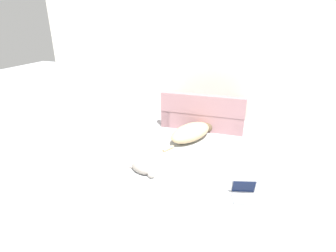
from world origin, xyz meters
TOP-DOWN VIEW (x-y plane):
  - ground_plane at (0.00, 0.00)m, footprint 20.00×20.00m
  - wall_back at (0.00, 4.27)m, footprint 7.97×0.06m
  - couch at (0.42, 3.67)m, footprint 1.79×0.93m
  - dog at (0.34, 2.84)m, footprint 0.88×1.34m
  - cat at (-0.08, 1.37)m, footprint 0.55×0.28m
  - laptop_open at (1.47, 1.31)m, footprint 0.39×0.35m

SIDE VIEW (x-z plane):
  - ground_plane at x=0.00m, z-range 0.00..0.00m
  - laptop_open at x=1.47m, z-range -0.04..0.19m
  - cat at x=-0.08m, z-range 0.00..0.16m
  - dog at x=0.34m, z-range 0.00..0.32m
  - couch at x=0.42m, z-range -0.14..0.65m
  - wall_back at x=0.00m, z-range 0.00..2.80m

